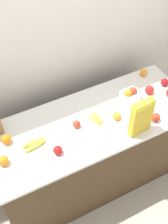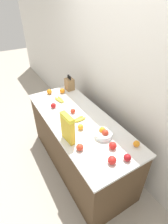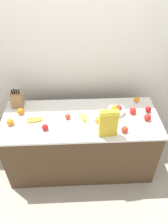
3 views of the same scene
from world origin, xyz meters
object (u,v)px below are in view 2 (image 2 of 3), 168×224
(banana_bunch_left, at_px, (79,119))
(orange_near_bowl, at_px, (81,127))
(apple_rightmost, at_px, (80,147))
(apple_rear, at_px, (73,111))
(apple_near_bananas, at_px, (127,158))
(apple_by_knife_block, at_px, (53,106))
(fruit_bowl, at_px, (103,134))
(apple_leftmost, at_px, (113,146))
(orange_mid_right, at_px, (62,91))
(banana_bunch_right, at_px, (60,99))
(cereal_box, at_px, (68,127))
(orange_by_cereal, at_px, (49,92))
(knife_block, at_px, (69,84))
(apple_middle, at_px, (112,160))
(orange_front_center, at_px, (136,144))

(banana_bunch_left, relative_size, orange_near_bowl, 2.39)
(apple_rightmost, xyz_separation_m, apple_rear, (-0.62, 0.25, -0.01))
(apple_near_bananas, xyz_separation_m, apple_by_knife_block, (-1.23, -0.25, 0.00))
(fruit_bowl, bearing_deg, apple_leftmost, -6.73)
(apple_rightmost, bearing_deg, orange_mid_right, 163.23)
(banana_bunch_right, distance_m, orange_mid_right, 0.23)
(cereal_box, xyz_separation_m, apple_leftmost, (0.35, 0.34, -0.14))
(fruit_bowl, xyz_separation_m, orange_by_cereal, (-1.24, -0.15, -0.00))
(banana_bunch_left, bearing_deg, knife_block, 161.12)
(apple_rear, xyz_separation_m, orange_by_cereal, (-0.65, -0.08, 0.01))
(cereal_box, height_order, apple_middle, cereal_box)
(orange_near_bowl, bearing_deg, apple_leftmost, 17.02)
(fruit_bowl, distance_m, orange_front_center, 0.37)
(banana_bunch_right, distance_m, apple_rightmost, 1.04)
(apple_rightmost, xyz_separation_m, orange_by_cereal, (-1.28, 0.18, 0.00))
(apple_near_bananas, height_order, orange_mid_right, orange_mid_right)
(apple_leftmost, distance_m, orange_by_cereal, 1.44)
(banana_bunch_left, xyz_separation_m, apple_rightmost, (0.44, -0.24, 0.02))
(banana_bunch_right, relative_size, orange_near_bowl, 2.86)
(cereal_box, height_order, apple_rightmost, cereal_box)
(apple_rear, relative_size, orange_front_center, 0.93)
(apple_by_knife_block, distance_m, orange_front_center, 1.23)
(orange_front_center, bearing_deg, apple_middle, -83.23)
(apple_rear, height_order, orange_near_bowl, orange_near_bowl)
(banana_bunch_right, distance_m, orange_near_bowl, 0.73)
(apple_near_bananas, relative_size, apple_by_knife_block, 1.00)
(banana_bunch_right, distance_m, apple_leftmost, 1.17)
(orange_near_bowl, height_order, orange_front_center, orange_near_bowl)
(cereal_box, xyz_separation_m, fruit_bowl, (0.15, 0.36, -0.14))
(orange_mid_right, bearing_deg, banana_bunch_right, -35.26)
(cereal_box, relative_size, apple_by_knife_block, 4.50)
(knife_block, bearing_deg, apple_rightmost, -22.61)
(apple_rear, bearing_deg, banana_bunch_left, -2.17)
(orange_by_cereal, bearing_deg, apple_middle, 0.14)
(apple_middle, distance_m, orange_mid_right, 1.51)
(orange_front_center, bearing_deg, orange_by_cereal, -166.69)
(apple_by_knife_block, bearing_deg, apple_near_bananas, 11.68)
(orange_mid_right, bearing_deg, orange_by_cereal, -114.08)
(apple_rightmost, relative_size, orange_by_cereal, 0.95)
(orange_mid_right, bearing_deg, knife_block, 108.92)
(orange_mid_right, xyz_separation_m, orange_by_cereal, (-0.08, -0.19, 0.00))
(apple_middle, xyz_separation_m, apple_leftmost, (-0.15, 0.12, -0.00))
(apple_middle, distance_m, orange_near_bowl, 0.58)
(banana_bunch_right, height_order, orange_near_bowl, orange_near_bowl)
(fruit_bowl, height_order, apple_rear, fruit_bowl)
(knife_block, height_order, orange_by_cereal, knife_block)
(banana_bunch_right, distance_m, apple_rear, 0.39)
(apple_by_knife_block, xyz_separation_m, orange_front_center, (1.14, 0.47, -0.00))
(cereal_box, bearing_deg, apple_rightmost, 5.04)
(knife_block, relative_size, apple_near_bananas, 4.06)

